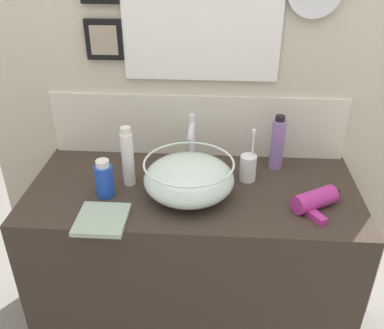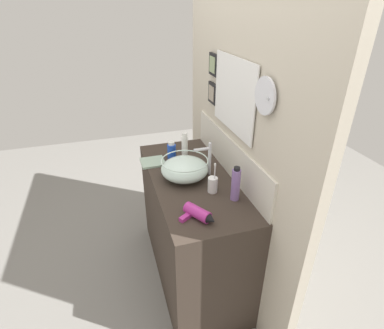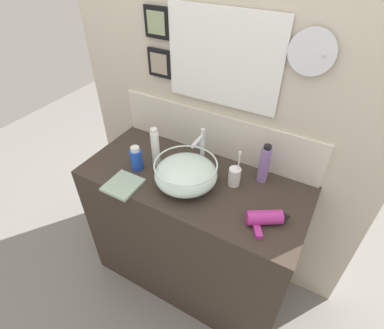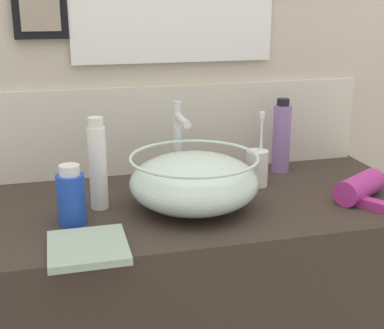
{
  "view_description": "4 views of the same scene",
  "coord_description": "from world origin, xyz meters",
  "px_view_note": "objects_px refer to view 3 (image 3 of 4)",
  "views": [
    {
      "loc": [
        0.09,
        -1.33,
        1.77
      ],
      "look_at": [
        -0.0,
        0.0,
        1.0
      ],
      "focal_mm": 40.0,
      "sensor_mm": 36.0,
      "label": 1
    },
    {
      "loc": [
        1.7,
        -0.51,
        1.97
      ],
      "look_at": [
        -0.0,
        0.0,
        1.0
      ],
      "focal_mm": 28.0,
      "sensor_mm": 36.0,
      "label": 2
    },
    {
      "loc": [
        0.58,
        -1.03,
        1.96
      ],
      "look_at": [
        -0.0,
        0.0,
        1.0
      ],
      "focal_mm": 28.0,
      "sensor_mm": 36.0,
      "label": 3
    },
    {
      "loc": [
        -0.33,
        -1.26,
        1.41
      ],
      "look_at": [
        -0.0,
        0.0,
        1.0
      ],
      "focal_mm": 50.0,
      "sensor_mm": 36.0,
      "label": 4
    }
  ],
  "objects_px": {
    "lotion_bottle": "(136,159)",
    "shampoo_bottle": "(155,148)",
    "toothbrush_cup": "(234,176)",
    "hand_towel": "(123,185)",
    "faucet": "(201,147)",
    "hair_drier": "(267,218)",
    "glass_bowl_sink": "(186,174)",
    "spray_bottle": "(264,164)"
  },
  "relations": [
    {
      "from": "shampoo_bottle",
      "to": "hand_towel",
      "type": "bearing_deg",
      "value": -101.24
    },
    {
      "from": "faucet",
      "to": "hair_drier",
      "type": "bearing_deg",
      "value": -24.83
    },
    {
      "from": "hair_drier",
      "to": "spray_bottle",
      "type": "bearing_deg",
      "value": 113.5
    },
    {
      "from": "faucet",
      "to": "toothbrush_cup",
      "type": "height_order",
      "value": "faucet"
    },
    {
      "from": "shampoo_bottle",
      "to": "hand_towel",
      "type": "distance_m",
      "value": 0.26
    },
    {
      "from": "glass_bowl_sink",
      "to": "hair_drier",
      "type": "distance_m",
      "value": 0.45
    },
    {
      "from": "lotion_bottle",
      "to": "hand_towel",
      "type": "xyz_separation_m",
      "value": [
        0.02,
        -0.15,
        -0.06
      ]
    },
    {
      "from": "toothbrush_cup",
      "to": "shampoo_bottle",
      "type": "xyz_separation_m",
      "value": [
        -0.44,
        -0.06,
        0.06
      ]
    },
    {
      "from": "hair_drier",
      "to": "spray_bottle",
      "type": "distance_m",
      "value": 0.3
    },
    {
      "from": "lotion_bottle",
      "to": "shampoo_bottle",
      "type": "relative_size",
      "value": 0.62
    },
    {
      "from": "toothbrush_cup",
      "to": "spray_bottle",
      "type": "distance_m",
      "value": 0.16
    },
    {
      "from": "faucet",
      "to": "hand_towel",
      "type": "xyz_separation_m",
      "value": [
        -0.28,
        -0.34,
        -0.13
      ]
    },
    {
      "from": "faucet",
      "to": "lotion_bottle",
      "type": "distance_m",
      "value": 0.36
    },
    {
      "from": "faucet",
      "to": "hand_towel",
      "type": "bearing_deg",
      "value": -129.34
    },
    {
      "from": "faucet",
      "to": "hand_towel",
      "type": "height_order",
      "value": "faucet"
    },
    {
      "from": "glass_bowl_sink",
      "to": "faucet",
      "type": "distance_m",
      "value": 0.18
    },
    {
      "from": "glass_bowl_sink",
      "to": "faucet",
      "type": "relative_size",
      "value": 1.34
    },
    {
      "from": "hand_towel",
      "to": "glass_bowl_sink",
      "type": "bearing_deg",
      "value": 32.07
    },
    {
      "from": "faucet",
      "to": "toothbrush_cup",
      "type": "relative_size",
      "value": 1.15
    },
    {
      "from": "toothbrush_cup",
      "to": "hand_towel",
      "type": "bearing_deg",
      "value": -148.84
    },
    {
      "from": "hair_drier",
      "to": "lotion_bottle",
      "type": "distance_m",
      "value": 0.75
    },
    {
      "from": "glass_bowl_sink",
      "to": "hair_drier",
      "type": "xyz_separation_m",
      "value": [
        0.45,
        -0.04,
        -0.04
      ]
    },
    {
      "from": "hair_drier",
      "to": "faucet",
      "type": "bearing_deg",
      "value": 155.17
    },
    {
      "from": "lotion_bottle",
      "to": "shampoo_bottle",
      "type": "xyz_separation_m",
      "value": [
        0.07,
        0.08,
        0.05
      ]
    },
    {
      "from": "faucet",
      "to": "toothbrush_cup",
      "type": "bearing_deg",
      "value": -10.43
    },
    {
      "from": "spray_bottle",
      "to": "hand_towel",
      "type": "height_order",
      "value": "spray_bottle"
    },
    {
      "from": "toothbrush_cup",
      "to": "hand_towel",
      "type": "distance_m",
      "value": 0.58
    },
    {
      "from": "glass_bowl_sink",
      "to": "shampoo_bottle",
      "type": "relative_size",
      "value": 1.38
    },
    {
      "from": "glass_bowl_sink",
      "to": "spray_bottle",
      "type": "xyz_separation_m",
      "value": [
        0.33,
        0.23,
        0.03
      ]
    },
    {
      "from": "glass_bowl_sink",
      "to": "hand_towel",
      "type": "bearing_deg",
      "value": -147.93
    },
    {
      "from": "hair_drier",
      "to": "shampoo_bottle",
      "type": "relative_size",
      "value": 0.87
    },
    {
      "from": "spray_bottle",
      "to": "glass_bowl_sink",
      "type": "bearing_deg",
      "value": -145.66
    },
    {
      "from": "hair_drier",
      "to": "spray_bottle",
      "type": "xyz_separation_m",
      "value": [
        -0.12,
        0.27,
        0.07
      ]
    },
    {
      "from": "glass_bowl_sink",
      "to": "spray_bottle",
      "type": "relative_size",
      "value": 1.44
    },
    {
      "from": "faucet",
      "to": "shampoo_bottle",
      "type": "distance_m",
      "value": 0.25
    },
    {
      "from": "shampoo_bottle",
      "to": "hand_towel",
      "type": "height_order",
      "value": "shampoo_bottle"
    },
    {
      "from": "toothbrush_cup",
      "to": "lotion_bottle",
      "type": "height_order",
      "value": "toothbrush_cup"
    },
    {
      "from": "glass_bowl_sink",
      "to": "faucet",
      "type": "bearing_deg",
      "value": 90.0
    },
    {
      "from": "spray_bottle",
      "to": "shampoo_bottle",
      "type": "bearing_deg",
      "value": -163.88
    },
    {
      "from": "lotion_bottle",
      "to": "spray_bottle",
      "type": "distance_m",
      "value": 0.68
    },
    {
      "from": "hair_drier",
      "to": "lotion_bottle",
      "type": "xyz_separation_m",
      "value": [
        -0.75,
        0.02,
        0.03
      ]
    },
    {
      "from": "hair_drier",
      "to": "hand_towel",
      "type": "relative_size",
      "value": 1.16
    }
  ]
}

